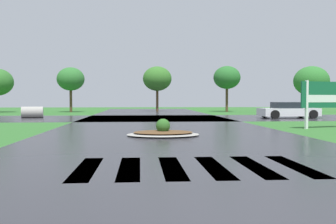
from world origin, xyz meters
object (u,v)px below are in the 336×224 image
estate_billboard (326,97)px  drainage_pipe_stack (32,112)px  median_island (163,133)px  car_white_sedan (288,111)px

estate_billboard → drainage_pipe_stack: 20.78m
median_island → drainage_pipe_stack: size_ratio=1.68×
estate_billboard → median_island: bearing=6.4°
estate_billboard → median_island: (-8.24, -3.29, -1.42)m
estate_billboard → car_white_sedan: 9.84m
estate_billboard → car_white_sedan: (1.92, 9.60, -0.99)m
median_island → estate_billboard: bearing=21.8°
car_white_sedan → drainage_pipe_stack: (-19.24, 1.83, -0.14)m
estate_billboard → drainage_pipe_stack: (-17.32, 11.42, -1.13)m
estate_billboard → car_white_sedan: size_ratio=0.64×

